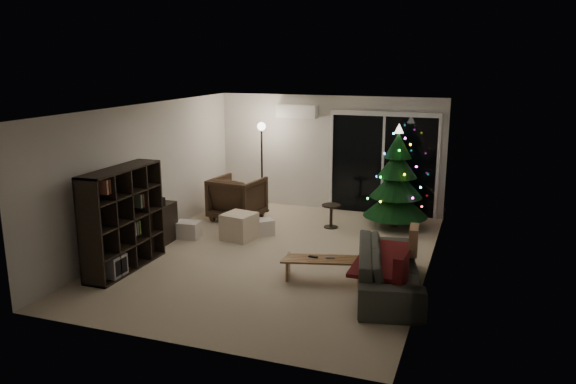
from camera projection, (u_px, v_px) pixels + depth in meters
name	position (u px, v px, depth m)	size (l,w,h in m)	color
room	(327.00, 181.00, 10.55)	(6.50, 7.51, 2.60)	beige
bookshelf	(112.00, 218.00, 8.85)	(0.41, 1.63, 1.63)	black
media_cabinet	(151.00, 227.00, 9.92)	(0.43, 1.15, 0.72)	black
stereo	(150.00, 203.00, 9.82)	(0.36, 0.43, 0.15)	black
armchair	(237.00, 198.00, 11.63)	(0.95, 0.98, 0.89)	#3B2919
ottoman	(239.00, 226.00, 10.38)	(0.54, 0.54, 0.49)	beige
cardboard_box_a	(188.00, 230.00, 10.46)	(0.43, 0.33, 0.31)	beige
cardboard_box_b	(262.00, 227.00, 10.67)	(0.41, 0.31, 0.29)	beige
side_table	(331.00, 216.00, 11.08)	(0.37, 0.37, 0.47)	black
floor_lamp	(262.00, 169.00, 12.12)	(0.30, 0.30, 1.89)	black
sofa	(389.00, 269.00, 8.05)	(2.22, 0.87, 0.65)	#2C2D2B
sofa_throw	(383.00, 259.00, 8.05)	(0.69, 1.60, 0.05)	#4A1313
cushion_a	(414.00, 240.00, 8.50)	(0.13, 0.43, 0.43)	#956C4D
cushion_b	(401.00, 270.00, 7.31)	(0.13, 0.43, 0.43)	#4A1313
coffee_table	(323.00, 270.00, 8.40)	(1.16, 0.41, 0.37)	#996B4C
remote_a	(313.00, 257.00, 8.40)	(0.15, 0.04, 0.02)	black
remote_b	(330.00, 257.00, 8.36)	(0.14, 0.04, 0.02)	slate
christmas_tree	(397.00, 177.00, 10.93)	(1.27, 1.27, 2.05)	black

